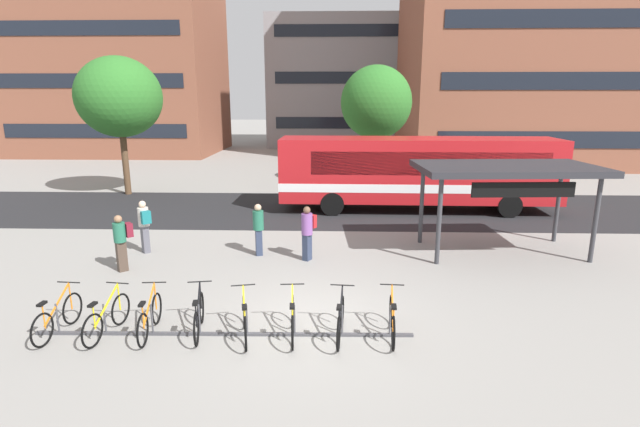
{
  "coord_description": "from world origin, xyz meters",
  "views": [
    {
      "loc": [
        0.55,
        -9.8,
        4.91
      ],
      "look_at": [
        0.09,
        4.65,
        1.37
      ],
      "focal_mm": 26.63,
      "sensor_mm": 36.0,
      "label": 1
    }
  ],
  "objects_px": {
    "parked_bicycle_orange_2": "(150,318)",
    "commuter_teal_pack_1": "(144,223)",
    "street_tree_1": "(119,97)",
    "city_bus": "(416,171)",
    "parked_bicycle_orange_0": "(58,317)",
    "parked_bicycle_yellow_5": "(293,320)",
    "street_tree_0": "(376,103)",
    "parked_bicycle_black_6": "(340,321)",
    "commuter_maroon_pack_2": "(121,239)",
    "parked_bicycle_black_3": "(199,317)",
    "commuter_red_pack_0": "(308,229)",
    "parked_bicycle_yellow_1": "(107,318)",
    "commuter_olive_pack_3": "(258,226)",
    "parked_bicycle_yellow_4": "(245,321)",
    "parked_bicycle_orange_7": "(392,320)",
    "transit_shelter": "(507,171)"
  },
  "relations": [
    {
      "from": "city_bus",
      "to": "parked_bicycle_black_6",
      "type": "height_order",
      "value": "city_bus"
    },
    {
      "from": "parked_bicycle_orange_2",
      "to": "commuter_red_pack_0",
      "type": "xyz_separation_m",
      "value": [
        3.07,
        4.89,
        0.6
      ]
    },
    {
      "from": "parked_bicycle_yellow_1",
      "to": "parked_bicycle_yellow_5",
      "type": "height_order",
      "value": "same"
    },
    {
      "from": "commuter_red_pack_0",
      "to": "commuter_teal_pack_1",
      "type": "xyz_separation_m",
      "value": [
        -5.28,
        0.53,
        0.01
      ]
    },
    {
      "from": "parked_bicycle_yellow_4",
      "to": "transit_shelter",
      "type": "xyz_separation_m",
      "value": [
        7.27,
        5.93,
        2.27
      ]
    },
    {
      "from": "street_tree_1",
      "to": "city_bus",
      "type": "bearing_deg",
      "value": -12.43
    },
    {
      "from": "parked_bicycle_black_3",
      "to": "commuter_olive_pack_3",
      "type": "xyz_separation_m",
      "value": [
        0.45,
        5.26,
        0.58
      ]
    },
    {
      "from": "parked_bicycle_black_6",
      "to": "commuter_maroon_pack_2",
      "type": "bearing_deg",
      "value": 63.68
    },
    {
      "from": "parked_bicycle_yellow_5",
      "to": "commuter_teal_pack_1",
      "type": "distance_m",
      "value": 7.56
    },
    {
      "from": "parked_bicycle_orange_2",
      "to": "parked_bicycle_yellow_4",
      "type": "xyz_separation_m",
      "value": [
        2.04,
        -0.08,
        0.0
      ]
    },
    {
      "from": "city_bus",
      "to": "parked_bicycle_yellow_5",
      "type": "distance_m",
      "value": 12.63
    },
    {
      "from": "commuter_red_pack_0",
      "to": "commuter_olive_pack_3",
      "type": "relative_size",
      "value": 1.02
    },
    {
      "from": "commuter_teal_pack_1",
      "to": "commuter_olive_pack_3",
      "type": "distance_m",
      "value": 3.69
    },
    {
      "from": "commuter_red_pack_0",
      "to": "commuter_maroon_pack_2",
      "type": "height_order",
      "value": "commuter_red_pack_0"
    },
    {
      "from": "parked_bicycle_orange_7",
      "to": "parked_bicycle_yellow_1",
      "type": "bearing_deg",
      "value": 94.75
    },
    {
      "from": "parked_bicycle_yellow_5",
      "to": "commuter_red_pack_0",
      "type": "xyz_separation_m",
      "value": [
        0.04,
        4.89,
        0.6
      ]
    },
    {
      "from": "parked_bicycle_orange_2",
      "to": "parked_bicycle_black_3",
      "type": "relative_size",
      "value": 1.01
    },
    {
      "from": "parked_bicycle_black_3",
      "to": "parked_bicycle_yellow_4",
      "type": "relative_size",
      "value": 1.01
    },
    {
      "from": "street_tree_0",
      "to": "street_tree_1",
      "type": "distance_m",
      "value": 13.35
    },
    {
      "from": "parked_bicycle_orange_0",
      "to": "commuter_maroon_pack_2",
      "type": "height_order",
      "value": "commuter_maroon_pack_2"
    },
    {
      "from": "commuter_teal_pack_1",
      "to": "street_tree_1",
      "type": "height_order",
      "value": "street_tree_1"
    },
    {
      "from": "parked_bicycle_orange_2",
      "to": "street_tree_0",
      "type": "bearing_deg",
      "value": -24.12
    },
    {
      "from": "parked_bicycle_black_3",
      "to": "parked_bicycle_orange_7",
      "type": "distance_m",
      "value": 4.09
    },
    {
      "from": "city_bus",
      "to": "transit_shelter",
      "type": "bearing_deg",
      "value": 108.23
    },
    {
      "from": "parked_bicycle_orange_0",
      "to": "parked_bicycle_orange_7",
      "type": "bearing_deg",
      "value": -85.51
    },
    {
      "from": "commuter_teal_pack_1",
      "to": "street_tree_1",
      "type": "relative_size",
      "value": 0.25
    },
    {
      "from": "city_bus",
      "to": "parked_bicycle_orange_2",
      "type": "height_order",
      "value": "city_bus"
    },
    {
      "from": "parked_bicycle_orange_0",
      "to": "commuter_red_pack_0",
      "type": "bearing_deg",
      "value": -41.72
    },
    {
      "from": "parked_bicycle_yellow_1",
      "to": "commuter_maroon_pack_2",
      "type": "height_order",
      "value": "commuter_maroon_pack_2"
    },
    {
      "from": "parked_bicycle_orange_0",
      "to": "commuter_red_pack_0",
      "type": "distance_m",
      "value": 7.07
    },
    {
      "from": "transit_shelter",
      "to": "commuter_red_pack_0",
      "type": "bearing_deg",
      "value": -174.7
    },
    {
      "from": "parked_bicycle_black_3",
      "to": "commuter_teal_pack_1",
      "type": "xyz_separation_m",
      "value": [
        -3.24,
        5.33,
        0.61
      ]
    },
    {
      "from": "parked_bicycle_black_3",
      "to": "commuter_teal_pack_1",
      "type": "bearing_deg",
      "value": 21.53
    },
    {
      "from": "parked_bicycle_black_3",
      "to": "parked_bicycle_orange_0",
      "type": "bearing_deg",
      "value": 82.8
    },
    {
      "from": "parked_bicycle_black_3",
      "to": "street_tree_1",
      "type": "relative_size",
      "value": 0.25
    },
    {
      "from": "parked_bicycle_orange_2",
      "to": "commuter_teal_pack_1",
      "type": "xyz_separation_m",
      "value": [
        -2.21,
        5.41,
        0.61
      ]
    },
    {
      "from": "city_bus",
      "to": "parked_bicycle_yellow_5",
      "type": "bearing_deg",
      "value": 70.17
    },
    {
      "from": "parked_bicycle_orange_0",
      "to": "parked_bicycle_yellow_5",
      "type": "distance_m",
      "value": 4.98
    },
    {
      "from": "transit_shelter",
      "to": "commuter_teal_pack_1",
      "type": "distance_m",
      "value": 11.65
    },
    {
      "from": "parked_bicycle_yellow_4",
      "to": "street_tree_1",
      "type": "relative_size",
      "value": 0.24
    },
    {
      "from": "commuter_maroon_pack_2",
      "to": "street_tree_0",
      "type": "height_order",
      "value": "street_tree_0"
    },
    {
      "from": "parked_bicycle_black_3",
      "to": "commuter_maroon_pack_2",
      "type": "bearing_deg",
      "value": 31.75
    },
    {
      "from": "parked_bicycle_orange_7",
      "to": "commuter_maroon_pack_2",
      "type": "bearing_deg",
      "value": 67.0
    },
    {
      "from": "parked_bicycle_yellow_1",
      "to": "commuter_red_pack_0",
      "type": "bearing_deg",
      "value": -31.57
    },
    {
      "from": "parked_bicycle_yellow_4",
      "to": "parked_bicycle_black_3",
      "type": "bearing_deg",
      "value": 68.67
    },
    {
      "from": "parked_bicycle_black_6",
      "to": "commuter_red_pack_0",
      "type": "bearing_deg",
      "value": 15.9
    },
    {
      "from": "street_tree_1",
      "to": "commuter_maroon_pack_2",
      "type": "bearing_deg",
      "value": -67.26
    },
    {
      "from": "parked_bicycle_yellow_1",
      "to": "street_tree_0",
      "type": "xyz_separation_m",
      "value": [
        7.03,
        17.8,
        4.26
      ]
    },
    {
      "from": "parked_bicycle_black_3",
      "to": "commuter_red_pack_0",
      "type": "height_order",
      "value": "commuter_red_pack_0"
    },
    {
      "from": "parked_bicycle_yellow_1",
      "to": "parked_bicycle_black_6",
      "type": "distance_m",
      "value": 4.93
    }
  ]
}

